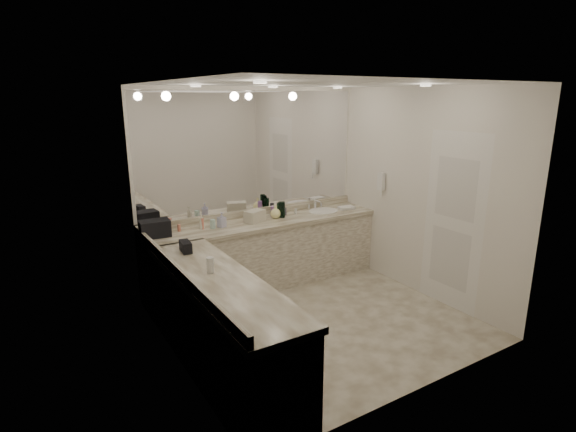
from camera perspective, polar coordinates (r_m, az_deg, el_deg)
floor at (r=5.28m, az=3.61°, el=-13.03°), size 3.20×3.20×0.00m
ceiling at (r=4.67m, az=4.15°, el=16.43°), size 3.20×3.20×0.00m
wall_back at (r=6.07m, az=-4.38°, el=3.72°), size 3.20×0.02×2.60m
wall_left at (r=4.13m, az=-14.58°, el=-2.10°), size 0.02×3.00×2.60m
wall_right at (r=5.87m, az=16.72°, el=2.74°), size 0.02×3.00×2.60m
vanity_back_base at (r=6.05m, az=-2.91°, el=-4.96°), size 3.20×0.60×0.84m
vanity_back_top at (r=5.90m, az=-2.92°, el=-0.87°), size 3.20×0.64×0.06m
vanity_left_base at (r=4.30m, az=-8.62°, el=-13.83°), size 0.60×2.40×0.84m
vanity_left_top at (r=4.10m, az=-8.74°, el=-8.28°), size 0.64×2.42×0.06m
backsplash_back at (r=6.13m, az=-4.23°, el=0.48°), size 3.20×0.04×0.10m
backsplash_left at (r=4.25m, az=-14.01°, el=-6.58°), size 0.04×3.00×0.10m
mirror_back at (r=5.98m, az=-4.42°, el=8.17°), size 3.12×0.01×1.55m
mirror_left at (r=4.02m, az=-14.85°, el=4.41°), size 0.01×2.92×1.55m
sink at (r=6.40m, az=4.51°, el=0.58°), size 0.44×0.44×0.03m
faucet at (r=6.54m, az=3.45°, el=1.60°), size 0.24×0.16×0.14m
wall_phone at (r=6.30m, az=11.75°, el=4.33°), size 0.06×0.10×0.24m
door at (r=5.61m, az=20.22°, el=-0.74°), size 0.02×0.82×2.10m
black_toiletry_bag at (r=5.41m, az=-16.56°, el=-1.56°), size 0.35×0.24×0.19m
black_bag_spill at (r=4.82m, az=-12.87°, el=-3.85°), size 0.11×0.21×0.11m
cream_cosmetic_case at (r=5.83m, az=-4.24°, el=-0.01°), size 0.31×0.25×0.15m
hand_towel at (r=6.54m, az=7.44°, el=1.03°), size 0.24×0.17×0.04m
lotion_left at (r=4.21m, az=-9.86°, el=-6.12°), size 0.07×0.07×0.16m
soap_bottle_a at (r=5.60m, az=-10.91°, el=-0.70°), size 0.09×0.09×0.18m
soap_bottle_b at (r=5.63m, az=-8.43°, el=-0.47°), size 0.11×0.11×0.19m
soap_bottle_c at (r=6.00m, az=-1.61°, el=0.58°), size 0.18×0.18×0.18m
green_bottle_0 at (r=6.11m, az=-1.13°, el=0.86°), size 0.07×0.07×0.18m
green_bottle_1 at (r=6.06m, az=-0.90°, el=0.83°), size 0.07×0.07×0.20m
green_bottle_2 at (r=6.05m, az=-0.90°, el=0.85°), size 0.07×0.07×0.21m
green_bottle_3 at (r=6.02m, az=-0.71°, el=0.81°), size 0.07×0.07×0.22m
amenity_bottle_0 at (r=5.57m, az=-13.67°, el=-1.47°), size 0.04×0.04×0.09m
amenity_bottle_1 at (r=5.60m, az=-10.82°, el=-0.96°), size 0.04×0.04×0.14m
amenity_bottle_2 at (r=6.05m, az=-1.90°, el=0.56°), size 0.07×0.07×0.15m
amenity_bottle_3 at (r=6.17m, az=-0.45°, el=0.60°), size 0.06×0.06×0.10m
amenity_bottle_4 at (r=6.21m, az=0.98°, el=0.60°), size 0.04×0.04×0.08m
amenity_bottle_5 at (r=5.61m, az=-9.53°, el=-1.01°), size 0.07×0.07×0.11m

